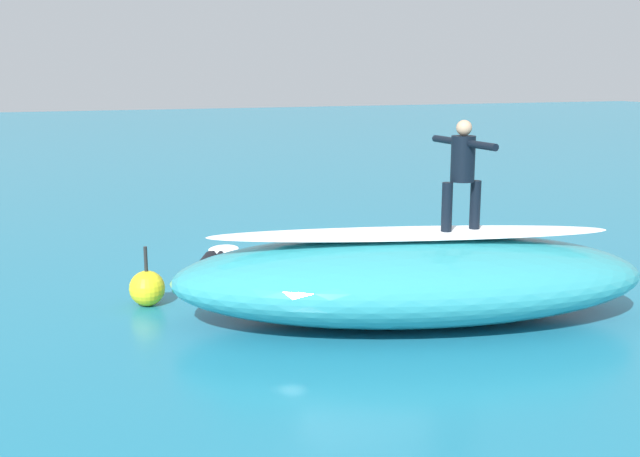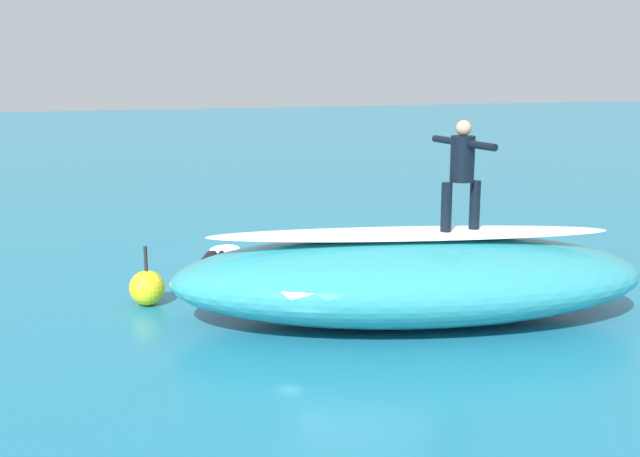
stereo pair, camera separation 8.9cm
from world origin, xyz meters
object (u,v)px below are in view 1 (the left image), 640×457
(surfboard_paddling, at_px, (207,271))
(surfboard_riding, at_px, (460,233))
(buoy_marker, at_px, (147,288))
(surfer_riding, at_px, (463,167))
(surfer_paddling, at_px, (208,262))

(surfboard_paddling, bearing_deg, surfboard_riding, 60.58)
(surfboard_riding, height_order, buoy_marker, surfboard_riding)
(surfer_riding, height_order, surfer_paddling, surfer_riding)
(surfer_riding, relative_size, buoy_marker, 1.70)
(surfboard_riding, distance_m, surfer_paddling, 5.03)
(surfboard_riding, relative_size, buoy_marker, 2.11)
(buoy_marker, bearing_deg, surfer_paddling, -128.63)
(surfboard_riding, bearing_deg, buoy_marker, -30.65)
(surfer_riding, relative_size, surfer_paddling, 1.08)
(surfboard_riding, relative_size, surfer_riding, 1.24)
(surfboard_paddling, bearing_deg, buoy_marker, -16.11)
(buoy_marker, bearing_deg, surfboard_riding, 151.96)
(surfer_paddling, xyz_separation_m, buoy_marker, (1.37, 1.71, 0.10))
(surfer_riding, distance_m, surfer_paddling, 5.33)
(buoy_marker, bearing_deg, surfer_riding, 151.96)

